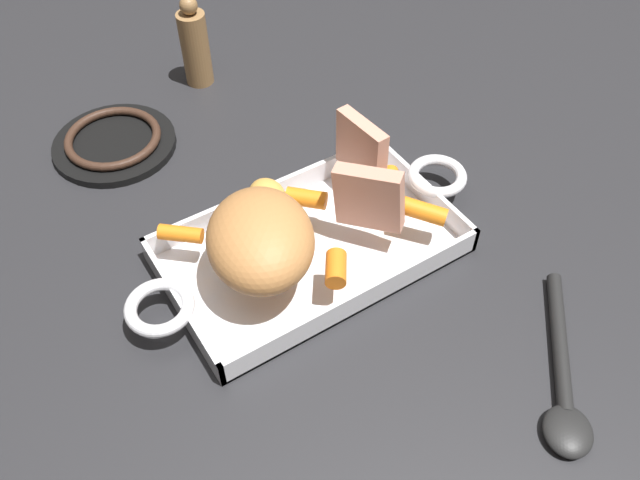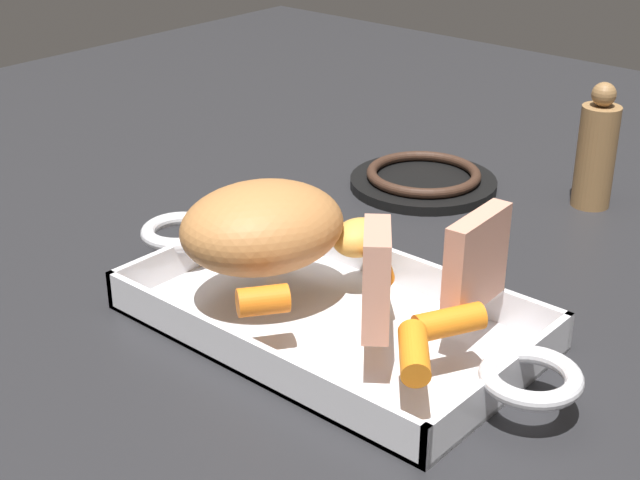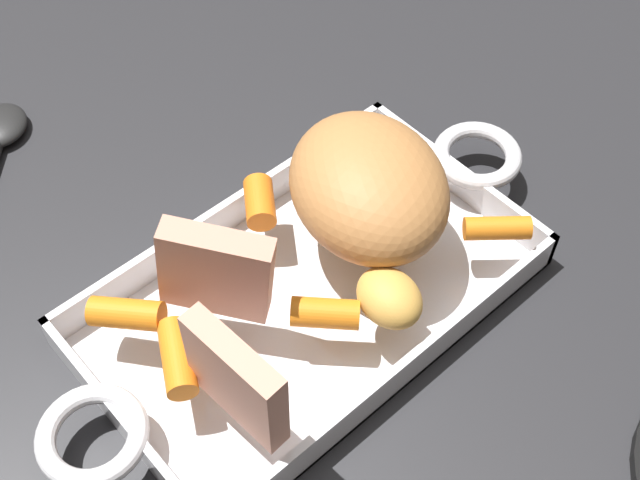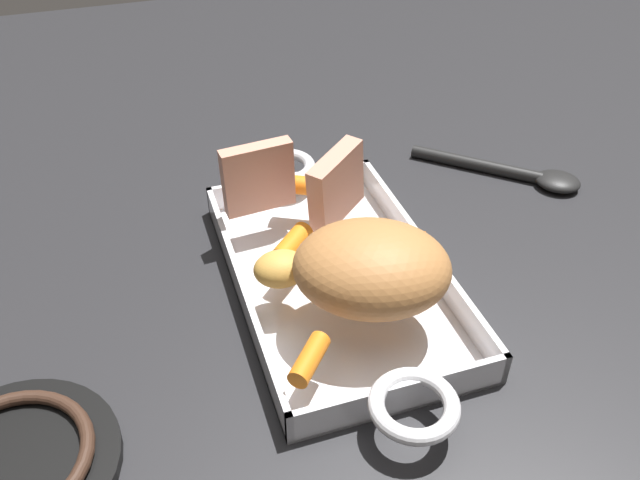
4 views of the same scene
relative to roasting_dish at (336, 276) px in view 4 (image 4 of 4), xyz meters
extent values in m
plane|color=#232326|center=(0.00, 0.00, -0.01)|extent=(2.00, 2.00, 0.00)
cube|color=silver|center=(0.00, 0.00, -0.01)|extent=(0.35, 0.21, 0.01)
cube|color=silver|center=(0.00, 0.10, 0.01)|extent=(0.35, 0.01, 0.04)
cube|color=silver|center=(0.00, -0.10, 0.01)|extent=(0.35, 0.01, 0.04)
cube|color=silver|center=(0.17, 0.00, 0.01)|extent=(0.01, 0.21, 0.04)
cube|color=silver|center=(-0.17, 0.00, 0.01)|extent=(0.01, 0.21, 0.04)
torus|color=silver|center=(0.20, 0.00, 0.02)|extent=(0.08, 0.08, 0.01)
torus|color=silver|center=(-0.20, 0.00, 0.02)|extent=(0.08, 0.08, 0.01)
ellipsoid|color=#B2753F|center=(-0.07, -0.01, 0.07)|extent=(0.17, 0.18, 0.08)
cube|color=tan|center=(0.07, -0.02, 0.07)|extent=(0.07, 0.08, 0.09)
cube|color=tan|center=(0.11, 0.05, 0.07)|extent=(0.02, 0.08, 0.08)
cylinder|color=orange|center=(0.13, -0.05, 0.04)|extent=(0.05, 0.06, 0.03)
cylinder|color=orange|center=(-0.01, -0.07, 0.04)|extent=(0.04, 0.05, 0.02)
cylinder|color=orange|center=(0.12, 0.00, 0.04)|extent=(0.05, 0.06, 0.02)
cylinder|color=orange|center=(0.02, 0.04, 0.04)|extent=(0.05, 0.05, 0.02)
cylinder|color=orange|center=(-0.13, 0.07, 0.04)|extent=(0.05, 0.05, 0.02)
ellipsoid|color=gold|center=(-0.02, 0.07, 0.05)|extent=(0.05, 0.06, 0.03)
cylinder|color=black|center=(-0.13, 0.32, -0.01)|extent=(0.17, 0.17, 0.01)
torus|color=#382319|center=(-0.13, 0.32, 0.00)|extent=(0.14, 0.14, 0.01)
cylinder|color=black|center=(0.16, -0.26, 0.00)|extent=(0.13, 0.14, 0.02)
ellipsoid|color=black|center=(0.09, -0.34, 0.00)|extent=(0.08, 0.08, 0.02)
camera|label=1|loc=(-0.27, -0.45, 0.61)|focal=36.75mm
camera|label=2|loc=(0.47, -0.55, 0.41)|focal=52.99mm
camera|label=3|loc=(0.24, 0.28, 0.55)|focal=46.86mm
camera|label=4|loc=(-0.50, 0.18, 0.47)|focal=36.87mm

